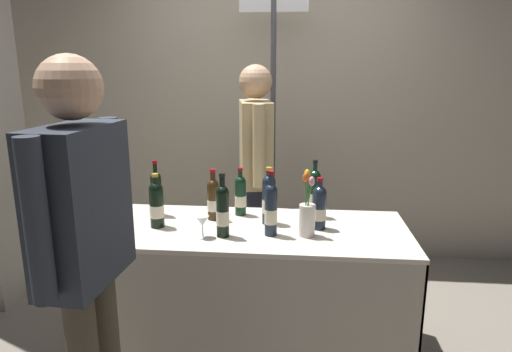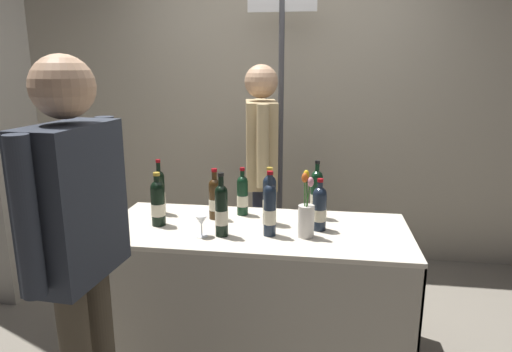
{
  "view_description": "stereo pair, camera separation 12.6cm",
  "coord_description": "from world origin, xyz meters",
  "px_view_note": "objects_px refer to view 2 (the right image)",
  "views": [
    {
      "loc": [
        0.22,
        -2.39,
        1.68
      ],
      "look_at": [
        0.0,
        0.0,
        1.09
      ],
      "focal_mm": 31.51,
      "sensor_mm": 36.0,
      "label": 1
    },
    {
      "loc": [
        0.35,
        -2.37,
        1.68
      ],
      "look_at": [
        0.0,
        0.0,
        1.09
      ],
      "focal_mm": 31.51,
      "sensor_mm": 36.0,
      "label": 2
    }
  ],
  "objects_px": {
    "wine_glass_near_vendor": "(201,221)",
    "vendor_presenter": "(261,161)",
    "featured_wine_bottle": "(215,198)",
    "booth_signpost": "(281,100)",
    "flower_vase": "(306,216)",
    "tasting_table": "(256,267)",
    "display_bottle_0": "(221,210)",
    "taster_foreground_right": "(77,232)"
  },
  "relations": [
    {
      "from": "wine_glass_near_vendor",
      "to": "vendor_presenter",
      "type": "relative_size",
      "value": 0.07
    },
    {
      "from": "featured_wine_bottle",
      "to": "wine_glass_near_vendor",
      "type": "xyz_separation_m",
      "value": [
        -0.0,
        -0.29,
        -0.04
      ]
    },
    {
      "from": "featured_wine_bottle",
      "to": "vendor_presenter",
      "type": "xyz_separation_m",
      "value": [
        0.19,
        0.63,
        0.1
      ]
    },
    {
      "from": "booth_signpost",
      "to": "featured_wine_bottle",
      "type": "bearing_deg",
      "value": -104.91
    },
    {
      "from": "featured_wine_bottle",
      "to": "flower_vase",
      "type": "relative_size",
      "value": 0.84
    },
    {
      "from": "booth_signpost",
      "to": "tasting_table",
      "type": "bearing_deg",
      "value": -91.06
    },
    {
      "from": "display_bottle_0",
      "to": "taster_foreground_right",
      "type": "height_order",
      "value": "taster_foreground_right"
    },
    {
      "from": "featured_wine_bottle",
      "to": "wine_glass_near_vendor",
      "type": "bearing_deg",
      "value": -90.86
    },
    {
      "from": "vendor_presenter",
      "to": "booth_signpost",
      "type": "distance_m",
      "value": 0.61
    },
    {
      "from": "display_bottle_0",
      "to": "booth_signpost",
      "type": "height_order",
      "value": "booth_signpost"
    },
    {
      "from": "display_bottle_0",
      "to": "wine_glass_near_vendor",
      "type": "xyz_separation_m",
      "value": [
        -0.11,
        -0.02,
        -0.06
      ]
    },
    {
      "from": "wine_glass_near_vendor",
      "to": "taster_foreground_right",
      "type": "height_order",
      "value": "taster_foreground_right"
    },
    {
      "from": "featured_wine_bottle",
      "to": "vendor_presenter",
      "type": "height_order",
      "value": "vendor_presenter"
    },
    {
      "from": "taster_foreground_right",
      "to": "tasting_table",
      "type": "bearing_deg",
      "value": -31.09
    },
    {
      "from": "vendor_presenter",
      "to": "taster_foreground_right",
      "type": "relative_size",
      "value": 0.98
    },
    {
      "from": "tasting_table",
      "to": "featured_wine_bottle",
      "type": "distance_m",
      "value": 0.47
    },
    {
      "from": "wine_glass_near_vendor",
      "to": "booth_signpost",
      "type": "relative_size",
      "value": 0.05
    },
    {
      "from": "wine_glass_near_vendor",
      "to": "tasting_table",
      "type": "bearing_deg",
      "value": 32.89
    },
    {
      "from": "tasting_table",
      "to": "booth_signpost",
      "type": "height_order",
      "value": "booth_signpost"
    },
    {
      "from": "featured_wine_bottle",
      "to": "wine_glass_near_vendor",
      "type": "distance_m",
      "value": 0.3
    },
    {
      "from": "flower_vase",
      "to": "vendor_presenter",
      "type": "bearing_deg",
      "value": 112.91
    },
    {
      "from": "featured_wine_bottle",
      "to": "taster_foreground_right",
      "type": "bearing_deg",
      "value": -108.7
    },
    {
      "from": "featured_wine_bottle",
      "to": "flower_vase",
      "type": "bearing_deg",
      "value": -21.65
    },
    {
      "from": "vendor_presenter",
      "to": "taster_foreground_right",
      "type": "height_order",
      "value": "taster_foreground_right"
    },
    {
      "from": "flower_vase",
      "to": "taster_foreground_right",
      "type": "height_order",
      "value": "taster_foreground_right"
    },
    {
      "from": "flower_vase",
      "to": "display_bottle_0",
      "type": "bearing_deg",
      "value": -173.5
    },
    {
      "from": "vendor_presenter",
      "to": "wine_glass_near_vendor",
      "type": "bearing_deg",
      "value": -22.25
    },
    {
      "from": "display_bottle_0",
      "to": "flower_vase",
      "type": "height_order",
      "value": "flower_vase"
    },
    {
      "from": "tasting_table",
      "to": "flower_vase",
      "type": "distance_m",
      "value": 0.47
    },
    {
      "from": "featured_wine_bottle",
      "to": "display_bottle_0",
      "type": "height_order",
      "value": "display_bottle_0"
    },
    {
      "from": "display_bottle_0",
      "to": "wine_glass_near_vendor",
      "type": "bearing_deg",
      "value": -167.12
    },
    {
      "from": "tasting_table",
      "to": "featured_wine_bottle",
      "type": "relative_size",
      "value": 5.59
    },
    {
      "from": "flower_vase",
      "to": "tasting_table",
      "type": "bearing_deg",
      "value": 160.76
    },
    {
      "from": "flower_vase",
      "to": "booth_signpost",
      "type": "relative_size",
      "value": 0.16
    },
    {
      "from": "featured_wine_bottle",
      "to": "wine_glass_near_vendor",
      "type": "relative_size",
      "value": 2.59
    },
    {
      "from": "vendor_presenter",
      "to": "display_bottle_0",
      "type": "bearing_deg",
      "value": -16.0
    },
    {
      "from": "featured_wine_bottle",
      "to": "booth_signpost",
      "type": "bearing_deg",
      "value": 75.09
    },
    {
      "from": "taster_foreground_right",
      "to": "flower_vase",
      "type": "bearing_deg",
      "value": -45.77
    },
    {
      "from": "wine_glass_near_vendor",
      "to": "booth_signpost",
      "type": "bearing_deg",
      "value": 78.0
    },
    {
      "from": "wine_glass_near_vendor",
      "to": "flower_vase",
      "type": "height_order",
      "value": "flower_vase"
    },
    {
      "from": "tasting_table",
      "to": "display_bottle_0",
      "type": "relative_size",
      "value": 4.92
    },
    {
      "from": "tasting_table",
      "to": "featured_wine_bottle",
      "type": "xyz_separation_m",
      "value": [
        -0.26,
        0.12,
        0.37
      ]
    }
  ]
}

